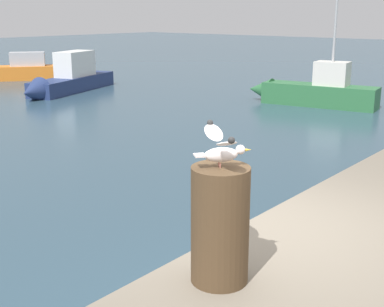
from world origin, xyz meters
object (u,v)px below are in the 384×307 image
object	(u,v)px
mooring_post	(220,225)
boat_orange	(6,71)
boat_navy	(67,79)
boat_green	(311,91)
seagull	(222,148)

from	to	relation	value
mooring_post	boat_orange	xyz separation A→B (m)	(10.62, 20.70, -1.27)
boat_navy	boat_green	world-z (taller)	boat_green
seagull	mooring_post	bearing A→B (deg)	142.22
boat_navy	boat_green	bearing A→B (deg)	-68.38
mooring_post	seagull	bearing A→B (deg)	-37.78
boat_navy	mooring_post	bearing A→B (deg)	-123.50
boat_navy	boat_orange	xyz separation A→B (m)	(0.52, 5.43, -0.09)
mooring_post	boat_navy	bearing A→B (deg)	56.50
seagull	boat_orange	world-z (taller)	seagull
mooring_post	boat_green	bearing A→B (deg)	24.86
boat_orange	boat_green	world-z (taller)	boat_green
seagull	boat_navy	world-z (taller)	seagull
seagull	boat_navy	distance (m)	18.39
boat_orange	boat_navy	bearing A→B (deg)	-95.42
mooring_post	seagull	size ratio (longest dim) A/B	1.64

